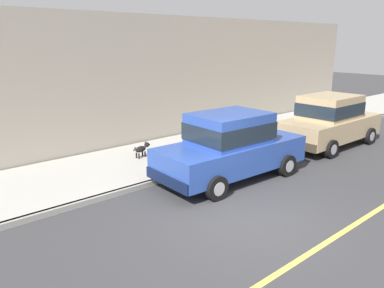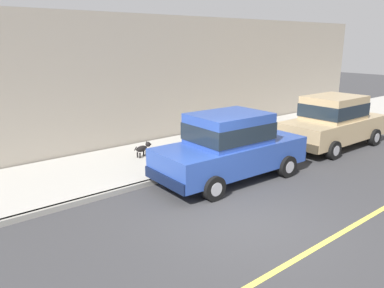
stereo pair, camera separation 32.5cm
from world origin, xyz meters
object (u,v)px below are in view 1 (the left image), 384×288
fire_hydrant (228,143)px  dog_black (142,148)px  car_blue_sedan (231,145)px  car_tan_sedan (330,120)px

fire_hydrant → dog_black: bearing=-122.0°
fire_hydrant → car_blue_sedan: bearing=-45.0°
car_tan_sedan → fire_hydrant: size_ratio=6.36×
car_blue_sedan → dog_black: (-3.03, -0.99, -0.55)m
car_blue_sedan → dog_black: 3.23m
car_tan_sedan → dog_black: car_tan_sedan is taller
car_blue_sedan → fire_hydrant: (-1.48, 1.48, -0.51)m
car_tan_sedan → dog_black: size_ratio=6.14×
car_blue_sedan → dog_black: bearing=-161.8°
car_blue_sedan → car_tan_sedan: (-0.01, 5.36, 0.00)m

